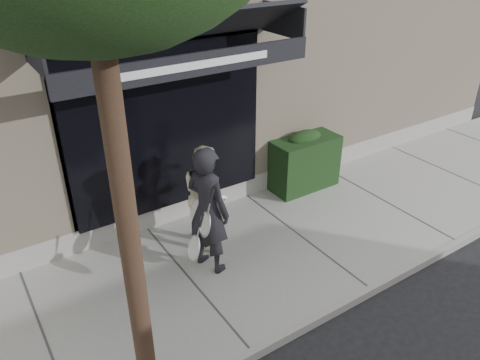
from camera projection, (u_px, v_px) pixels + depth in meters
ground at (298, 240)px, 7.69m from camera, size 80.00×80.00×0.00m
sidewalk at (298, 237)px, 7.66m from camera, size 20.00×3.00×0.12m
curb at (370, 291)px, 6.52m from camera, size 20.00×0.10×0.14m
building_facade at (157, 22)px, 10.02m from camera, size 14.30×8.04×5.64m
hedge at (303, 160)px, 8.83m from camera, size 1.30×0.70×1.14m
pedestrian_front at (208, 210)px, 6.49m from camera, size 0.90×0.99×1.92m
pedestrian_back at (205, 195)px, 7.15m from camera, size 0.73×0.85×1.63m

